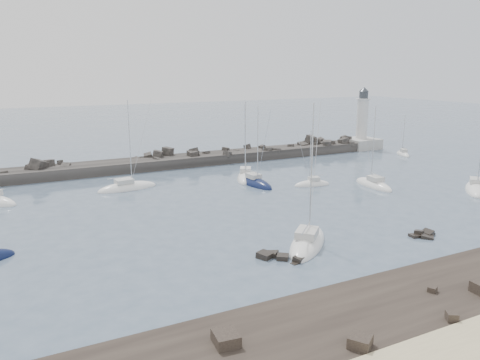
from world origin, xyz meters
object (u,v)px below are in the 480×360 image
lighthouse (361,135)px  sailboat_5 (307,244)px  sailboat_8 (374,185)px  sailboat_10 (403,155)px  sailboat_9 (476,190)px  sailboat_6 (255,184)px  sailboat_3 (127,188)px  sailboat_4 (245,178)px  sailboat_7 (312,185)px

lighthouse → sailboat_5: bearing=-135.7°
sailboat_8 → sailboat_10: 30.22m
lighthouse → sailboat_9: 39.35m
sailboat_6 → sailboat_3: bearing=161.5°
sailboat_6 → sailboat_4: bearing=83.6°
sailboat_4 → sailboat_6: (-0.46, -4.15, -0.01)m
sailboat_3 → sailboat_5: 33.49m
sailboat_10 → sailboat_4: bearing=-173.7°
sailboat_9 → sailboat_8: bearing=143.1°
sailboat_4 → sailboat_10: bearing=6.3°
sailboat_7 → sailboat_5: bearing=-126.4°
sailboat_3 → sailboat_4: size_ratio=1.04×
sailboat_3 → lighthouse: bearing=13.2°
sailboat_3 → sailboat_8: bearing=-24.1°
sailboat_5 → sailboat_8: 28.62m
sailboat_4 → sailboat_10: (39.93, 4.44, -0.02)m
sailboat_8 → sailboat_6: bearing=150.0°
sailboat_6 → sailboat_7: (7.73, -4.55, -0.01)m
sailboat_6 → sailboat_9: sailboat_9 is taller
sailboat_7 → sailboat_10: size_ratio=1.03×
sailboat_3 → sailboat_7: (26.40, -10.79, -0.00)m
sailboat_10 → lighthouse: bearing=100.3°
sailboat_3 → sailboat_8: sailboat_3 is taller
lighthouse → sailboat_7: lighthouse is taller
lighthouse → sailboat_5: sailboat_5 is taller
sailboat_4 → sailboat_10: size_ratio=1.51×
sailboat_4 → lighthouse: bearing=22.2°
sailboat_5 → sailboat_6: 26.50m
lighthouse → sailboat_9: (-10.44, -37.83, -2.95)m
sailboat_4 → sailboat_7: 11.34m
sailboat_4 → sailboat_9: bearing=-39.1°
sailboat_5 → sailboat_10: (48.03, 33.97, -0.02)m
sailboat_5 → sailboat_9: bearing=11.4°
sailboat_6 → sailboat_8: size_ratio=1.00×
sailboat_4 → sailboat_9: size_ratio=0.91×
lighthouse → sailboat_7: bearing=-141.8°
sailboat_8 → sailboat_10: bearing=36.2°
sailboat_9 → sailboat_6: bearing=146.9°
sailboat_3 → sailboat_7: bearing=-22.2°
sailboat_7 → sailboat_8: bearing=-29.6°
sailboat_5 → sailboat_8: sailboat_5 is taller
lighthouse → sailboat_3: lighthouse is taller
sailboat_8 → sailboat_9: size_ratio=0.87×
sailboat_3 → sailboat_9: bearing=-27.7°
sailboat_4 → sailboat_8: sailboat_4 is taller
sailboat_9 → sailboat_10: sailboat_9 is taller
sailboat_5 → sailboat_6: (7.64, 25.38, -0.01)m
sailboat_6 → sailboat_10: bearing=12.0°
sailboat_4 → sailboat_8: size_ratio=1.04×
sailboat_4 → sailboat_10: 40.17m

